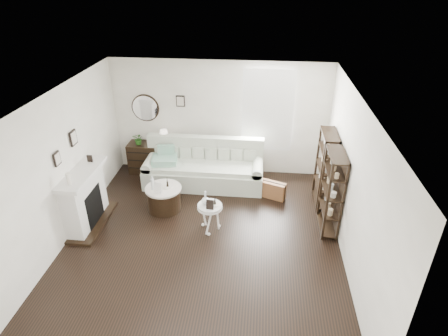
# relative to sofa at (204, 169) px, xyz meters

# --- Properties ---
(room) EXTENTS (5.50, 5.50, 5.50)m
(room) POSITION_rel_sofa_xyz_m (1.02, 0.62, 1.25)
(room) COLOR black
(room) RESTS_ON ground
(fireplace) EXTENTS (0.50, 1.40, 1.84)m
(fireplace) POSITION_rel_sofa_xyz_m (-2.03, -1.78, 0.19)
(fireplace) COLOR silver
(fireplace) RESTS_ON ground
(shelf_unit_far) EXTENTS (0.30, 0.80, 1.60)m
(shelf_unit_far) POSITION_rel_sofa_xyz_m (2.62, -0.53, 0.46)
(shelf_unit_far) COLOR black
(shelf_unit_far) RESTS_ON ground
(shelf_unit_near) EXTENTS (0.30, 0.80, 1.60)m
(shelf_unit_near) POSITION_rel_sofa_xyz_m (2.62, -1.43, 0.46)
(shelf_unit_near) COLOR black
(shelf_unit_near) RESTS_ON ground
(sofa) EXTENTS (2.70, 0.93, 1.05)m
(sofa) POSITION_rel_sofa_xyz_m (0.00, 0.00, 0.00)
(sofa) COLOR #A5AD9A
(sofa) RESTS_ON ground
(quilt) EXTENTS (0.61, 0.53, 0.14)m
(quilt) POSITION_rel_sofa_xyz_m (-0.88, -0.13, 0.26)
(quilt) COLOR #279172
(quilt) RESTS_ON sofa
(suitcase) EXTENTS (0.60, 0.38, 0.38)m
(suitcase) POSITION_rel_sofa_xyz_m (1.57, -0.48, -0.16)
(suitcase) COLOR brown
(suitcase) RESTS_ON ground
(dresser) EXTENTS (1.12, 0.48, 0.75)m
(dresser) POSITION_rel_sofa_xyz_m (-1.32, 0.39, 0.03)
(dresser) COLOR black
(dresser) RESTS_ON ground
(table_lamp) EXTENTS (0.31, 0.31, 0.37)m
(table_lamp) POSITION_rel_sofa_xyz_m (-1.00, 0.39, 0.59)
(table_lamp) COLOR beige
(table_lamp) RESTS_ON dresser
(potted_plant) EXTENTS (0.30, 0.27, 0.28)m
(potted_plant) POSITION_rel_sofa_xyz_m (-1.60, 0.34, 0.54)
(potted_plant) COLOR #245719
(potted_plant) RESTS_ON dresser
(drum_table) EXTENTS (0.74, 0.74, 0.51)m
(drum_table) POSITION_rel_sofa_xyz_m (-0.66, -1.15, -0.09)
(drum_table) COLOR black
(drum_table) RESTS_ON ground
(pedestal_table) EXTENTS (0.47, 0.47, 0.57)m
(pedestal_table) POSITION_rel_sofa_xyz_m (0.38, -1.75, 0.18)
(pedestal_table) COLOR white
(pedestal_table) RESTS_ON ground
(eiffel_drum) EXTENTS (0.15, 0.15, 0.21)m
(eiffel_drum) POSITION_rel_sofa_xyz_m (-0.58, -1.10, 0.27)
(eiffel_drum) COLOR black
(eiffel_drum) RESTS_ON drum_table
(bottle_drum) EXTENTS (0.07, 0.07, 0.30)m
(bottle_drum) POSITION_rel_sofa_xyz_m (-0.85, -1.24, 0.32)
(bottle_drum) COLOR silver
(bottle_drum) RESTS_ON drum_table
(card_frame_drum) EXTENTS (0.17, 0.10, 0.22)m
(card_frame_drum) POSITION_rel_sofa_xyz_m (-0.72, -1.34, 0.28)
(card_frame_drum) COLOR white
(card_frame_drum) RESTS_ON drum_table
(eiffel_ped) EXTENTS (0.11, 0.11, 0.18)m
(eiffel_ped) POSITION_rel_sofa_xyz_m (0.47, -1.72, 0.31)
(eiffel_ped) COLOR black
(eiffel_ped) RESTS_ON pedestal_table
(flask_ped) EXTENTS (0.15, 0.15, 0.28)m
(flask_ped) POSITION_rel_sofa_xyz_m (0.30, -1.73, 0.36)
(flask_ped) COLOR silver
(flask_ped) RESTS_ON pedestal_table
(card_frame_ped) EXTENTS (0.14, 0.07, 0.19)m
(card_frame_ped) POSITION_rel_sofa_xyz_m (0.40, -1.87, 0.32)
(card_frame_ped) COLOR black
(card_frame_ped) RESTS_ON pedestal_table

